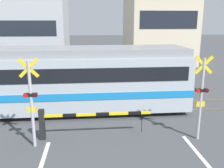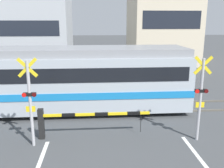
# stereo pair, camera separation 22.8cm
# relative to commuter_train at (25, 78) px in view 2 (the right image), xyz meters

# --- Properties ---
(rail_track_near) EXTENTS (50.00, 0.10, 0.08)m
(rail_track_near) POSITION_rel_commuter_train_xyz_m (4.16, -0.72, -1.65)
(rail_track_near) COLOR #5B564C
(rail_track_near) RESTS_ON ground_plane
(rail_track_far) EXTENTS (50.00, 0.10, 0.08)m
(rail_track_far) POSITION_rel_commuter_train_xyz_m (4.16, 0.72, -1.65)
(rail_track_far) COLOR #5B564C
(rail_track_far) RESTS_ON ground_plane
(commuter_train) EXTENTS (15.90, 2.95, 3.15)m
(commuter_train) POSITION_rel_commuter_train_xyz_m (0.00, 0.00, 0.00)
(commuter_train) COLOR #ADB7C1
(commuter_train) RESTS_ON ground_plane
(crossing_barrier_near) EXTENTS (4.25, 0.20, 1.20)m
(crossing_barrier_near) POSITION_rel_commuter_train_xyz_m (2.42, -3.15, -0.92)
(crossing_barrier_near) COLOR black
(crossing_barrier_near) RESTS_ON ground_plane
(crossing_barrier_far) EXTENTS (4.25, 0.20, 1.20)m
(crossing_barrier_far) POSITION_rel_commuter_train_xyz_m (5.91, 2.53, -0.92)
(crossing_barrier_far) COLOR black
(crossing_barrier_far) RESTS_ON ground_plane
(crossing_signal_left) EXTENTS (0.68, 0.15, 3.21)m
(crossing_signal_left) POSITION_rel_commuter_train_xyz_m (1.12, -3.68, 0.08)
(crossing_signal_left) COLOR #B2B2B7
(crossing_signal_left) RESTS_ON ground_plane
(crossing_signal_right) EXTENTS (0.68, 0.15, 3.21)m
(crossing_signal_right) POSITION_rel_commuter_train_xyz_m (7.21, -3.68, 0.08)
(crossing_signal_right) COLOR #B2B2B7
(crossing_signal_right) RESTS_ON ground_plane
(pedestrian) EXTENTS (0.38, 0.23, 1.77)m
(pedestrian) POSITION_rel_commuter_train_xyz_m (3.45, 4.43, -0.66)
(pedestrian) COLOR brown
(pedestrian) RESTS_ON ground_plane
(building_left_of_street) EXTENTS (7.80, 7.21, 6.84)m
(building_left_of_street) POSITION_rel_commuter_train_xyz_m (-2.93, 14.63, 1.73)
(building_left_of_street) COLOR #B2B7BC
(building_left_of_street) RESTS_ON ground_plane
(building_right_of_street) EXTENTS (6.50, 7.21, 8.18)m
(building_right_of_street) POSITION_rel_commuter_train_xyz_m (10.61, 14.63, 2.41)
(building_right_of_street) COLOR beige
(building_right_of_street) RESTS_ON ground_plane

